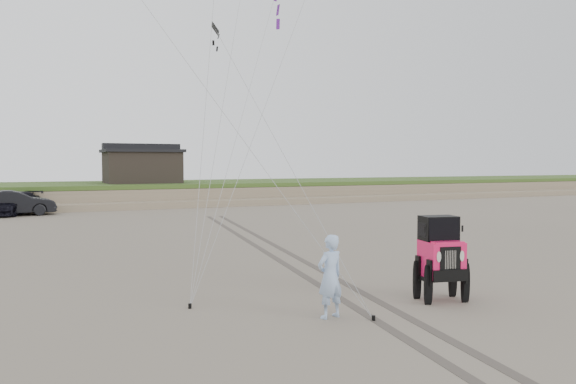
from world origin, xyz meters
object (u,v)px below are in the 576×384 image
Objects in this scene: cabin at (142,165)px; jeep at (441,267)px; truck_b at (14,203)px; man at (330,276)px; truck_c at (13,203)px.

jeep is (0.71, -37.79, -2.39)m from cabin.
cabin is 37.88m from jeep.
cabin reaches higher than truck_b.
man is at bearing -164.84° from jeep.
cabin is at bearing -106.78° from man.
truck_c is at bearing 120.51° from jeep.
cabin is 1.28× the size of truck_b.
truck_b reaches higher than truck_c.
jeep is (10.36, -29.42, 0.02)m from truck_b.
jeep is 2.44× the size of man.
truck_b is at bearing -89.46° from man.
cabin reaches higher than jeep.
man is at bearing -93.86° from cabin.
jeep is at bearing 170.78° from man.
truck_b is at bearing -139.08° from cabin.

